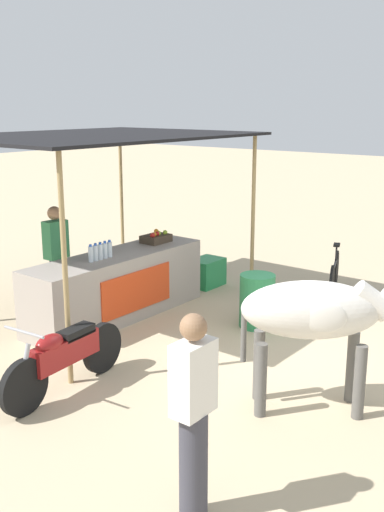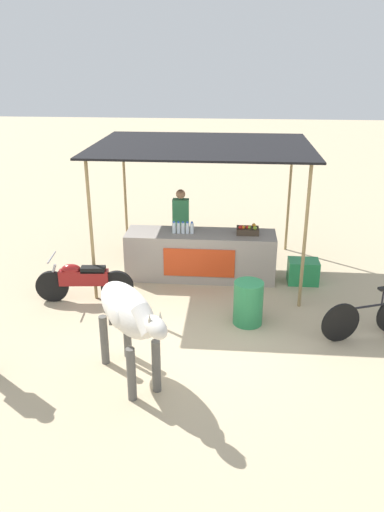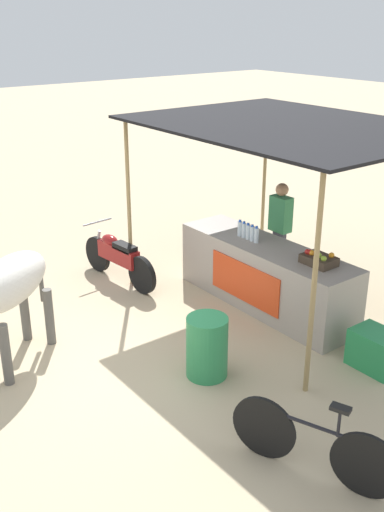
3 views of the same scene
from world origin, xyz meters
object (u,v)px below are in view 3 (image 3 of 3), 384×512
object	(u,v)px
fruit_crate	(319,259)
bicycle_leaning	(313,444)
cow	(6,287)
vendor_behind_counter	(280,233)
motorcycle_parked	(118,256)
water_barrel	(207,347)
cooler_box	(376,350)
stall_counter	(265,276)

from	to	relation	value
fruit_crate	bicycle_leaning	world-z (taller)	fruit_crate
bicycle_leaning	cow	bearing A→B (deg)	-157.82
vendor_behind_counter	motorcycle_parked	world-z (taller)	vendor_behind_counter
motorcycle_parked	water_barrel	bearing A→B (deg)	-10.70
cow	motorcycle_parked	size ratio (longest dim) A/B	0.94
cow	bicycle_leaning	size ratio (longest dim) A/B	1.08
motorcycle_parked	cooler_box	bearing A→B (deg)	15.82
motorcycle_parked	bicycle_leaning	xyz separation A→B (m)	(4.94, -0.84, -0.08)
cooler_box	motorcycle_parked	bearing A→B (deg)	-164.18
cooler_box	water_barrel	distance (m)	2.08
stall_counter	motorcycle_parked	distance (m)	2.44
cow	bicycle_leaning	world-z (taller)	cow
stall_counter	cooler_box	xyz separation A→B (m)	(2.07, -0.10, -0.24)
fruit_crate	cooler_box	size ratio (longest dim) A/B	0.73
vendor_behind_counter	fruit_crate	bearing A→B (deg)	-26.49
stall_counter	bicycle_leaning	world-z (taller)	stall_counter
stall_counter	fruit_crate	world-z (taller)	fruit_crate
vendor_behind_counter	motorcycle_parked	bearing A→B (deg)	-128.26
bicycle_leaning	vendor_behind_counter	bearing A→B (deg)	139.37
stall_counter	cow	bearing A→B (deg)	-101.43
water_barrel	stall_counter	bearing A→B (deg)	117.01
water_barrel	motorcycle_parked	distance (m)	3.07
fruit_crate	cooler_box	world-z (taller)	fruit_crate
fruit_crate	cooler_box	xyz separation A→B (m)	(1.14, -0.15, -0.79)
stall_counter	cow	size ratio (longest dim) A/B	1.77
water_barrel	motorcycle_parked	size ratio (longest dim) A/B	0.42
fruit_crate	cow	world-z (taller)	cow
cow	vendor_behind_counter	bearing A→B (deg)	86.78
bicycle_leaning	cooler_box	bearing A→B (deg)	111.42
cooler_box	bicycle_leaning	bearing A→B (deg)	-68.58
stall_counter	motorcycle_parked	xyz separation A→B (m)	(-2.08, -1.27, -0.05)
bicycle_leaning	motorcycle_parked	bearing A→B (deg)	170.33
water_barrel	bicycle_leaning	size ratio (longest dim) A/B	0.49
vendor_behind_counter	cooler_box	size ratio (longest dim) A/B	2.75
bicycle_leaning	fruit_crate	bearing A→B (deg)	131.72
water_barrel	cow	distance (m)	2.49
stall_counter	water_barrel	world-z (taller)	stall_counter
stall_counter	bicycle_leaning	bearing A→B (deg)	-36.45
stall_counter	bicycle_leaning	distance (m)	3.56
fruit_crate	motorcycle_parked	xyz separation A→B (m)	(-3.01, -1.32, -0.61)
stall_counter	water_barrel	distance (m)	2.07
stall_counter	fruit_crate	size ratio (longest dim) A/B	6.82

